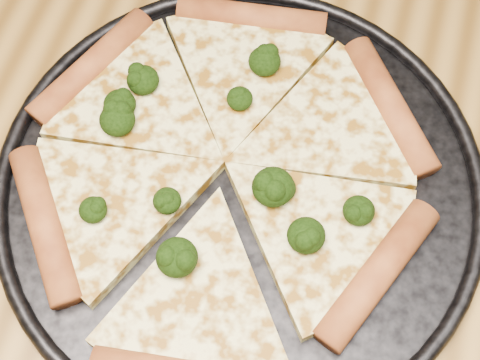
# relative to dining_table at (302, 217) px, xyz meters

# --- Properties ---
(ground) EXTENTS (4.00, 4.00, 0.00)m
(ground) POSITION_rel_dining_table_xyz_m (0.00, 0.00, -0.66)
(ground) COLOR brown
(ground) RESTS_ON ground
(dining_table) EXTENTS (1.20, 0.90, 0.75)m
(dining_table) POSITION_rel_dining_table_xyz_m (0.00, 0.00, 0.00)
(dining_table) COLOR olive
(dining_table) RESTS_ON ground
(pizza_pan) EXTENTS (0.41, 0.41, 0.02)m
(pizza_pan) POSITION_rel_dining_table_xyz_m (-0.05, -0.03, 0.10)
(pizza_pan) COLOR black
(pizza_pan) RESTS_ON dining_table
(pizza) EXTENTS (0.36, 0.37, 0.03)m
(pizza) POSITION_rel_dining_table_xyz_m (-0.07, -0.02, 0.11)
(pizza) COLOR #E0DA89
(pizza) RESTS_ON pizza_pan
(broccoli_florets) EXTENTS (0.24, 0.23, 0.03)m
(broccoli_florets) POSITION_rel_dining_table_xyz_m (-0.08, -0.02, 0.12)
(broccoli_florets) COLOR black
(broccoli_florets) RESTS_ON pizza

